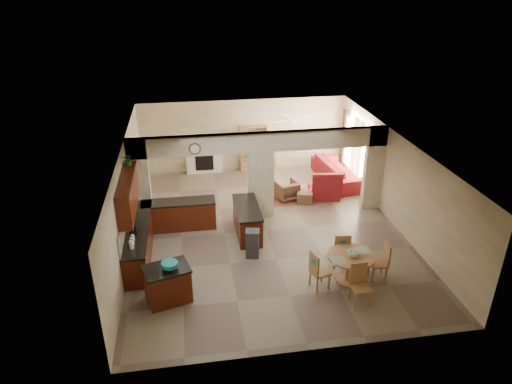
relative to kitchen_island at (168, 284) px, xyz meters
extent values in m
plane|color=#766A51|center=(2.89, 2.88, -0.46)|extent=(10.00, 10.00, 0.00)
plane|color=white|center=(2.89, 2.88, 2.34)|extent=(10.00, 10.00, 0.00)
plane|color=beige|center=(2.89, 7.88, 0.94)|extent=(8.00, 0.00, 8.00)
plane|color=beige|center=(2.89, -2.12, 0.94)|extent=(8.00, 0.00, 8.00)
plane|color=beige|center=(-1.11, 2.88, 0.94)|extent=(0.00, 10.00, 10.00)
plane|color=beige|center=(6.89, 2.88, 0.94)|extent=(0.00, 10.00, 10.00)
cube|color=beige|center=(-0.81, 3.88, 0.94)|extent=(0.60, 0.25, 2.80)
cube|color=beige|center=(2.89, 3.88, 0.64)|extent=(0.80, 0.25, 2.20)
cube|color=beige|center=(6.59, 3.88, 0.94)|extent=(0.60, 0.25, 2.80)
cube|color=beige|center=(2.89, 3.88, 2.04)|extent=(8.00, 0.25, 0.60)
cube|color=#480F08|center=(-0.81, 2.08, -0.03)|extent=(0.60, 3.20, 0.86)
cube|color=black|center=(-0.81, 2.08, 0.43)|extent=(0.62, 3.22, 0.05)
cube|color=tan|center=(-1.09, 2.08, 0.74)|extent=(0.02, 3.20, 0.55)
cube|color=#480F08|center=(0.29, 3.45, -0.03)|extent=(2.20, 0.60, 0.86)
cube|color=black|center=(0.29, 3.45, 0.43)|extent=(2.22, 0.62, 0.05)
cube|color=#480F08|center=(-0.93, 2.08, 1.46)|extent=(0.35, 2.40, 0.90)
cube|color=#480F08|center=(2.29, 2.78, -0.03)|extent=(0.65, 1.80, 0.86)
cube|color=black|center=(2.29, 2.78, 0.43)|extent=(0.70, 1.85, 0.05)
cube|color=silver|center=(2.29, 1.93, -0.04)|extent=(0.58, 0.04, 0.70)
cylinder|color=#4C2A19|center=(0.89, 3.73, 1.99)|extent=(0.34, 0.03, 0.34)
cube|color=#974A37|center=(4.09, 4.98, -0.45)|extent=(1.60, 1.30, 0.01)
cube|color=silver|center=(1.29, 7.72, 0.09)|extent=(1.40, 0.28, 1.10)
cube|color=black|center=(1.29, 7.58, 0.04)|extent=(0.70, 0.04, 0.70)
cube|color=silver|center=(1.29, 7.70, 0.69)|extent=(1.60, 0.35, 0.10)
cube|color=#A57A39|center=(3.24, 7.70, 0.44)|extent=(1.00, 0.32, 1.80)
cube|color=white|center=(6.86, 5.18, 0.74)|extent=(0.02, 0.90, 1.90)
cube|color=white|center=(6.86, 6.88, 0.74)|extent=(0.02, 0.90, 1.90)
cube|color=white|center=(6.86, 6.03, 0.59)|extent=(0.02, 0.70, 2.10)
cube|color=#3E1B18|center=(6.82, 4.58, 0.74)|extent=(0.10, 0.28, 2.30)
cube|color=#3E1B18|center=(6.82, 5.78, 0.74)|extent=(0.10, 0.28, 2.30)
cube|color=#3E1B18|center=(6.82, 6.28, 0.74)|extent=(0.10, 0.28, 2.30)
cube|color=#3E1B18|center=(6.82, 7.48, 0.74)|extent=(0.10, 0.28, 2.30)
cylinder|color=white|center=(4.39, 5.88, 2.10)|extent=(1.00, 1.00, 0.10)
cube|color=#480F08|center=(0.00, 0.00, -0.03)|extent=(1.15, 0.95, 0.86)
cube|color=black|center=(0.00, 0.00, 0.43)|extent=(1.21, 1.01, 0.05)
cylinder|color=teal|center=(0.09, -0.05, 0.54)|extent=(0.39, 0.39, 0.18)
cube|color=#313134|center=(2.26, 1.52, -0.08)|extent=(0.41, 0.37, 0.76)
cylinder|color=#A57A39|center=(4.49, -0.01, 0.32)|extent=(1.18, 1.18, 0.04)
cylinder|color=#A57A39|center=(4.49, -0.01, -0.06)|extent=(0.17, 0.17, 0.76)
cylinder|color=#A57A39|center=(4.49, -0.01, -0.43)|extent=(0.60, 0.60, 0.06)
cylinder|color=#76B126|center=(4.54, -0.05, 0.42)|extent=(0.29, 0.29, 0.16)
imported|color=maroon|center=(6.19, 6.08, -0.06)|extent=(2.83, 1.37, 0.80)
cube|color=maroon|center=(5.29, 4.83, -0.25)|extent=(1.14, 0.98, 0.41)
imported|color=maroon|center=(3.98, 4.90, -0.13)|extent=(0.87, 0.89, 0.65)
cube|color=maroon|center=(4.54, 4.58, -0.27)|extent=(0.65, 0.65, 0.38)
imported|color=#165219|center=(-0.93, 2.91, 2.08)|extent=(0.37, 0.34, 0.34)
cube|color=#A57A39|center=(4.50, 0.76, -0.01)|extent=(0.47, 0.47, 0.05)
cube|color=#A57A39|center=(4.69, 0.91, -0.24)|extent=(0.04, 0.04, 0.44)
cube|color=#A57A39|center=(4.35, 0.95, -0.24)|extent=(0.04, 0.04, 0.44)
cube|color=#A57A39|center=(4.65, 0.57, -0.24)|extent=(0.04, 0.04, 0.44)
cube|color=#A57A39|center=(4.31, 0.61, -0.24)|extent=(0.04, 0.04, 0.44)
cube|color=#A57A39|center=(4.48, 0.57, 0.29)|extent=(0.42, 0.09, 0.55)
cube|color=teal|center=(4.48, 0.54, 0.36)|extent=(0.14, 0.03, 0.14)
cube|color=#A57A39|center=(5.27, 0.03, -0.01)|extent=(0.46, 0.46, 0.05)
cube|color=#A57A39|center=(5.11, 0.22, -0.24)|extent=(0.04, 0.04, 0.44)
cube|color=#A57A39|center=(5.08, -0.12, -0.24)|extent=(0.04, 0.04, 0.44)
cube|color=#A57A39|center=(5.45, 0.19, -0.24)|extent=(0.04, 0.04, 0.44)
cube|color=#A57A39|center=(5.42, -0.15, -0.24)|extent=(0.04, 0.04, 0.44)
cube|color=#A57A39|center=(5.46, 0.02, 0.29)|extent=(0.08, 0.42, 0.55)
cube|color=teal|center=(5.48, 0.02, 0.36)|extent=(0.02, 0.14, 0.14)
cube|color=#A57A39|center=(4.46, -0.85, -0.01)|extent=(0.44, 0.44, 0.05)
cube|color=#A57A39|center=(4.30, -1.02, -0.24)|extent=(0.04, 0.04, 0.44)
cube|color=#A57A39|center=(4.64, -1.01, -0.24)|extent=(0.04, 0.04, 0.44)
cube|color=#A57A39|center=(4.28, -0.69, -0.24)|extent=(0.04, 0.04, 0.44)
cube|color=#A57A39|center=(4.62, -0.67, -0.24)|extent=(0.04, 0.04, 0.44)
cube|color=#A57A39|center=(4.45, -0.66, 0.29)|extent=(0.42, 0.06, 0.55)
cube|color=teal|center=(4.45, -0.63, 0.36)|extent=(0.14, 0.02, 0.14)
cube|color=#A57A39|center=(3.70, -0.10, -0.01)|extent=(0.51, 0.51, 0.05)
cube|color=#A57A39|center=(3.91, -0.22, -0.24)|extent=(0.04, 0.04, 0.44)
cube|color=#A57A39|center=(3.82, 0.11, -0.24)|extent=(0.04, 0.04, 0.44)
cube|color=#A57A39|center=(3.58, -0.31, -0.24)|extent=(0.04, 0.04, 0.44)
cube|color=#A57A39|center=(3.49, 0.02, -0.24)|extent=(0.04, 0.04, 0.44)
cube|color=#A57A39|center=(3.52, -0.15, 0.29)|extent=(0.15, 0.42, 0.55)
cube|color=teal|center=(3.49, -0.15, 0.36)|extent=(0.05, 0.14, 0.14)
camera|label=1|loc=(0.68, -9.00, 6.62)|focal=32.00mm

